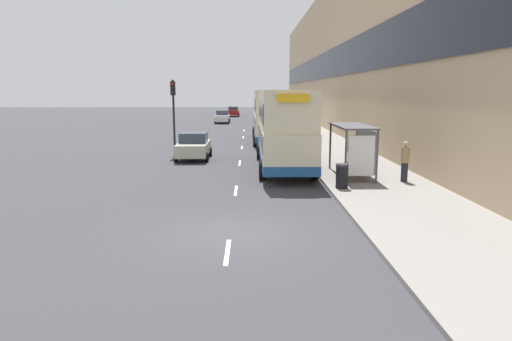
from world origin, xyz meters
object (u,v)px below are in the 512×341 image
at_px(car_0, 233,112).
at_px(traffic_light_far_kerb, 173,105).
at_px(double_decker_bus_ahead, 270,115).
at_px(litter_bin, 342,176).
at_px(car_1, 194,146).
at_px(pedestrian_1, 405,161).
at_px(bus_shelter, 357,141).
at_px(car_2, 222,117).
at_px(double_decker_bus_near, 284,128).
at_px(pedestrian_at_shelter, 350,151).

distance_m(car_0, traffic_light_far_kerb, 47.77).
height_order(double_decker_bus_ahead, traffic_light_far_kerb, traffic_light_far_kerb).
relative_size(double_decker_bus_ahead, litter_bin, 10.61).
relative_size(car_1, litter_bin, 3.83).
height_order(double_decker_bus_ahead, pedestrian_1, double_decker_bus_ahead).
bearing_deg(car_1, litter_bin, 128.05).
distance_m(bus_shelter, car_2, 40.83).
relative_size(bus_shelter, car_2, 0.98).
bearing_deg(car_0, double_decker_bus_ahead, 96.46).
xyz_separation_m(double_decker_bus_ahead, car_2, (-5.35, 23.08, -1.44)).
xyz_separation_m(bus_shelter, pedestrian_1, (1.93, -1.26, -0.79)).
height_order(double_decker_bus_near, car_1, double_decker_bus_near).
height_order(bus_shelter, traffic_light_far_kerb, traffic_light_far_kerb).
height_order(double_decker_bus_near, litter_bin, double_decker_bus_near).
bearing_deg(traffic_light_far_kerb, car_2, 87.55).
bearing_deg(car_1, double_decker_bus_near, 145.03).
xyz_separation_m(pedestrian_at_shelter, litter_bin, (-1.64, -5.91, -0.30)).
bearing_deg(car_1, pedestrian_at_shelter, 158.13).
distance_m(double_decker_bus_ahead, litter_bin, 19.61).
relative_size(bus_shelter, litter_bin, 4.00).
distance_m(pedestrian_1, litter_bin, 3.47).
bearing_deg(traffic_light_far_kerb, double_decker_bus_ahead, 51.01).
height_order(car_1, pedestrian_at_shelter, pedestrian_at_shelter).
distance_m(double_decker_bus_near, pedestrian_1, 6.93).
xyz_separation_m(bus_shelter, litter_bin, (-1.22, -2.65, -1.21)).
height_order(car_1, pedestrian_1, pedestrian_1).
xyz_separation_m(bus_shelter, car_0, (-7.94, 56.15, -1.05)).
bearing_deg(litter_bin, double_decker_bus_near, 109.74).
relative_size(double_decker_bus_near, pedestrian_at_shelter, 6.35).
relative_size(bus_shelter, car_0, 0.97).
distance_m(double_decker_bus_near, car_1, 6.77).
bearing_deg(bus_shelter, double_decker_bus_ahead, 101.73).
bearing_deg(car_1, car_2, -89.80).
xyz_separation_m(car_1, pedestrian_1, (10.64, -8.18, 0.26)).
xyz_separation_m(litter_bin, traffic_light_far_kerb, (-8.95, 11.15, 2.67)).
xyz_separation_m(car_0, pedestrian_at_shelter, (8.36, -52.89, 0.14)).
xyz_separation_m(double_decker_bus_ahead, car_1, (-5.23, -9.84, -1.45)).
bearing_deg(double_decker_bus_near, car_2, 98.57).
height_order(bus_shelter, car_1, bus_shelter).
bearing_deg(pedestrian_at_shelter, bus_shelter, -97.27).
bearing_deg(double_decker_bus_near, car_0, 95.00).
xyz_separation_m(car_2, pedestrian_at_shelter, (9.25, -36.59, 0.12)).
distance_m(car_0, car_2, 16.33).
relative_size(bus_shelter, double_decker_bus_ahead, 0.38).
xyz_separation_m(pedestrian_1, litter_bin, (-3.15, -1.39, -0.42)).
height_order(pedestrian_1, traffic_light_far_kerb, traffic_light_far_kerb).
distance_m(car_2, traffic_light_far_kerb, 31.48).
relative_size(car_0, litter_bin, 4.11).
xyz_separation_m(double_decker_bus_near, car_1, (-5.42, 3.79, -1.45)).
bearing_deg(pedestrian_at_shelter, double_decker_bus_near, -178.09).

